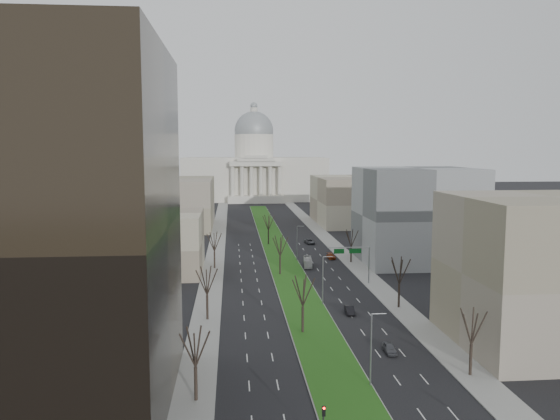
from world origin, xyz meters
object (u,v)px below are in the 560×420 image
car_grey_near (390,348)px  car_black (350,310)px  car_grey_far (310,241)px  car_red (331,256)px  box_van (308,262)px

car_grey_near → car_black: (-1.69, 18.65, 0.01)m
car_grey_near → car_grey_far: (1.41, 89.73, 0.04)m
car_red → box_van: (-7.42, -9.02, 0.45)m
car_grey_near → car_red: car_grey_near is taller
car_grey_far → car_black: bearing=-101.6°
car_grey_near → box_van: size_ratio=0.49×
car_grey_far → box_van: (-5.03, -32.10, 0.41)m
car_black → car_grey_far: size_ratio=0.81×
car_red → box_van: box_van is taller
car_red → box_van: bearing=-131.9°
car_grey_far → car_red: bearing=-93.2°
car_grey_far → car_grey_near: bearing=-100.0°
car_black → box_van: box_van is taller
car_red → car_black: bearing=-99.0°
car_grey_near → car_red: bearing=89.1°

